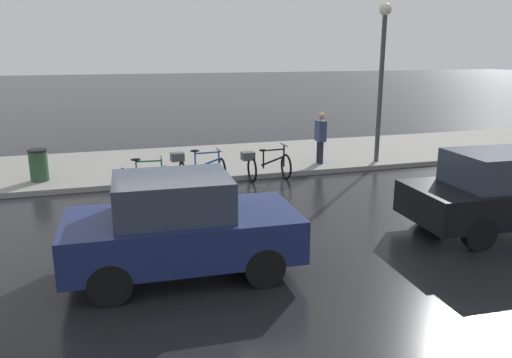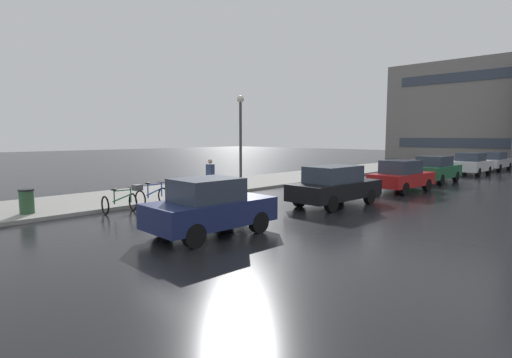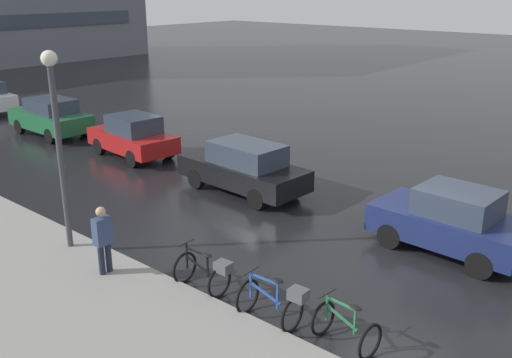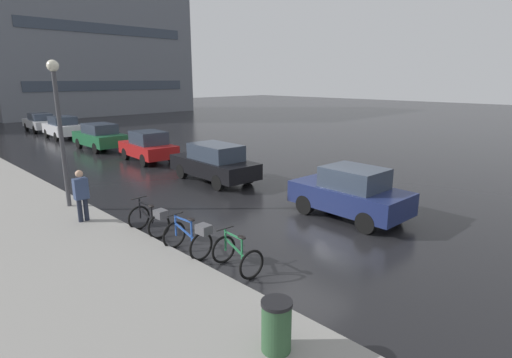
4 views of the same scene
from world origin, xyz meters
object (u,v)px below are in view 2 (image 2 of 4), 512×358
Objects in this scene: car_navy at (210,207)px; car_white at (471,164)px; pedestrian at (210,174)px; bicycle_second at (149,195)px; car_black at (335,186)px; bicycle_nearest at (119,203)px; streetlamp at (241,130)px; car_red at (401,176)px; car_green at (435,169)px; car_silver at (494,161)px; bicycle_third at (188,191)px; trash_bin at (27,203)px.

car_white is (0.04, 24.66, 0.01)m from car_navy.
bicycle_second is at bearing -75.64° from pedestrian.
pedestrian reaches higher than car_black.
bicycle_nearest is 0.82× the size of bicycle_second.
pedestrian is 2.87m from streetlamp.
car_black is 5.88m from car_red.
car_green is at bearing 72.92° from bicycle_second.
car_red is at bearing -89.65° from car_white.
pedestrian is at bearing -97.74° from streetlamp.
bicycle_second is at bearing -100.72° from car_silver.
car_navy is at bearing -39.89° from pedestrian.
bicycle_second is at bearing -82.39° from streetlamp.
car_black is at bearing 54.43° from bicycle_nearest.
bicycle_third is at bearing -63.96° from pedestrian.
pedestrian is at bearing -104.66° from car_silver.
car_black is 2.58× the size of pedestrian.
bicycle_nearest is 0.31× the size of car_white.
bicycle_third is at bearing 77.74° from trash_bin.
bicycle_nearest is at bearing -76.49° from pedestrian.
streetlamp reaches higher than car_white.
bicycle_nearest is 1.17× the size of trash_bin.
streetlamp reaches higher than trash_bin.
car_white is (0.14, 17.96, 0.00)m from car_black.
car_white reaches higher than bicycle_nearest.
bicycle_second is at bearing -115.50° from car_red.
pedestrian is at bearing 140.11° from car_navy.
bicycle_third is 27.69m from car_silver.
car_navy is 6.70m from car_black.
car_navy is 24.66m from car_white.
trash_bin is at bearing -101.58° from car_silver.
streetlamp reaches higher than car_black.
trash_bin is (-6.43, -20.81, -0.32)m from car_green.
car_silver is at bearing 89.61° from car_navy.
car_silver is at bearing 78.42° from trash_bin.
car_navy is at bearing -90.09° from car_white.
streetlamp reaches higher than car_red.
bicycle_nearest is at bearing -105.02° from car_green.
car_red is 16.79m from trash_bin.
pedestrian reaches higher than car_red.
pedestrian is (-6.37, -19.37, 0.15)m from car_white.
car_red is 0.80× the size of streetlamp.
bicycle_third is (-0.26, 3.31, 0.09)m from bicycle_nearest.
car_navy is 3.79× the size of trash_bin.
trash_bin is at bearing -113.49° from car_red.
car_black reaches higher than bicycle_second.
car_navy reaches higher than bicycle_nearest.
car_navy is 0.77× the size of streetlamp.
car_black is at bearing -92.14° from car_red.
car_green is 12.29m from car_silver.
bicycle_second reaches higher than bicycle_third.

